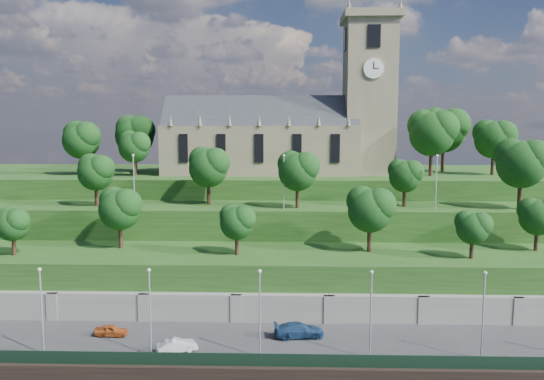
{
  "coord_description": "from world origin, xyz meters",
  "views": [
    {
      "loc": [
        0.44,
        -43.65,
        23.03
      ],
      "look_at": [
        -1.68,
        30.0,
        14.07
      ],
      "focal_mm": 35.0,
      "sensor_mm": 36.0,
      "label": 1
    }
  ],
  "objects_px": {
    "church": "(289,129)",
    "car_middle": "(177,346)",
    "car_left": "(111,330)",
    "car_right": "(299,330)"
  },
  "relations": [
    {
      "from": "church",
      "to": "car_middle",
      "type": "distance_m",
      "value": 48.19
    },
    {
      "from": "car_right",
      "to": "church",
      "type": "bearing_deg",
      "value": -6.51
    },
    {
      "from": "car_left",
      "to": "car_middle",
      "type": "relative_size",
      "value": 0.87
    },
    {
      "from": "car_left",
      "to": "car_right",
      "type": "height_order",
      "value": "car_right"
    },
    {
      "from": "car_middle",
      "to": "car_right",
      "type": "relative_size",
      "value": 0.76
    },
    {
      "from": "car_left",
      "to": "car_middle",
      "type": "xyz_separation_m",
      "value": [
        7.37,
        -3.65,
        0.06
      ]
    },
    {
      "from": "car_middle",
      "to": "car_right",
      "type": "height_order",
      "value": "car_right"
    },
    {
      "from": "church",
      "to": "car_middle",
      "type": "bearing_deg",
      "value": -104.01
    },
    {
      "from": "car_left",
      "to": "car_right",
      "type": "bearing_deg",
      "value": -87.72
    },
    {
      "from": "church",
      "to": "car_middle",
      "type": "relative_size",
      "value": 10.15
    }
  ]
}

